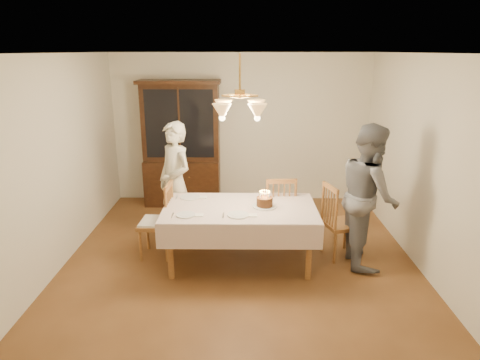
{
  "coord_description": "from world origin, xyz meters",
  "views": [
    {
      "loc": [
        0.05,
        -4.99,
        2.63
      ],
      "look_at": [
        0.0,
        0.2,
        1.05
      ],
      "focal_mm": 32.0,
      "sensor_mm": 36.0,
      "label": 1
    }
  ],
  "objects_px": {
    "chair_far_side": "(279,214)",
    "elderly_woman": "(175,182)",
    "china_hutch": "(182,146)",
    "birthday_cake": "(265,203)",
    "dining_table": "(240,213)"
  },
  "relations": [
    {
      "from": "chair_far_side",
      "to": "elderly_woman",
      "type": "distance_m",
      "value": 1.52
    },
    {
      "from": "china_hutch",
      "to": "elderly_woman",
      "type": "distance_m",
      "value": 1.53
    },
    {
      "from": "china_hutch",
      "to": "elderly_woman",
      "type": "relative_size",
      "value": 1.27
    },
    {
      "from": "chair_far_side",
      "to": "china_hutch",
      "type": "bearing_deg",
      "value": 133.34
    },
    {
      "from": "elderly_woman",
      "to": "birthday_cake",
      "type": "height_order",
      "value": "elderly_woman"
    },
    {
      "from": "dining_table",
      "to": "elderly_woman",
      "type": "height_order",
      "value": "elderly_woman"
    },
    {
      "from": "dining_table",
      "to": "elderly_woman",
      "type": "xyz_separation_m",
      "value": [
        -0.92,
        0.74,
        0.17
      ]
    },
    {
      "from": "chair_far_side",
      "to": "birthday_cake",
      "type": "distance_m",
      "value": 0.72
    },
    {
      "from": "china_hutch",
      "to": "chair_far_side",
      "type": "xyz_separation_m",
      "value": [
        1.57,
        -1.67,
        -0.6
      ]
    },
    {
      "from": "china_hutch",
      "to": "chair_far_side",
      "type": "distance_m",
      "value": 2.37
    },
    {
      "from": "elderly_woman",
      "to": "birthday_cake",
      "type": "bearing_deg",
      "value": 16.4
    },
    {
      "from": "dining_table",
      "to": "china_hutch",
      "type": "distance_m",
      "value": 2.51
    },
    {
      "from": "birthday_cake",
      "to": "elderly_woman",
      "type": "bearing_deg",
      "value": 149.32
    },
    {
      "from": "china_hutch",
      "to": "elderly_woman",
      "type": "height_order",
      "value": "china_hutch"
    },
    {
      "from": "elderly_woman",
      "to": "birthday_cake",
      "type": "xyz_separation_m",
      "value": [
        1.23,
        -0.73,
        -0.04
      ]
    }
  ]
}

